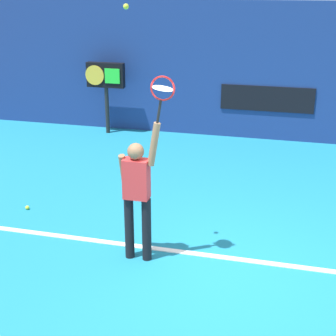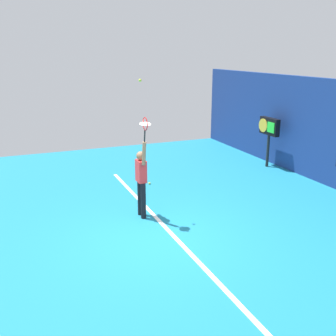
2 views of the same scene
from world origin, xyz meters
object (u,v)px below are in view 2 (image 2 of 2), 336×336
tennis_player (141,178)px  tennis_racket (145,125)px  tennis_ball (140,80)px  spare_ball (149,183)px  scoreboard_clock (269,129)px

tennis_player → tennis_racket: size_ratio=3.20×
tennis_racket → tennis_player: bearing=179.3°
tennis_racket → tennis_ball: tennis_ball is taller
spare_ball → tennis_ball: bearing=-23.9°
tennis_racket → spare_ball: size_ratio=9.15×
tennis_ball → tennis_player: bearing=-24.9°
tennis_racket → tennis_ball: size_ratio=9.15×
scoreboard_clock → spare_ball: 4.82m
tennis_racket → scoreboard_clock: tennis_racket is taller
tennis_racket → spare_ball: 3.70m
tennis_racket → tennis_ball: 1.08m
scoreboard_clock → tennis_ball: bearing=-65.8°
scoreboard_clock → spare_ball: (0.30, -4.61, -1.35)m
tennis_player → scoreboard_clock: tennis_player is taller
tennis_ball → scoreboard_clock: (-2.51, 5.59, -1.98)m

